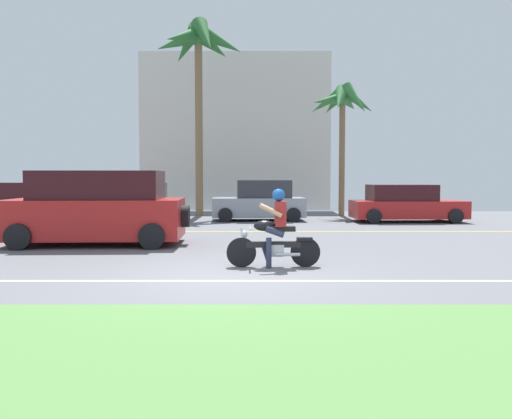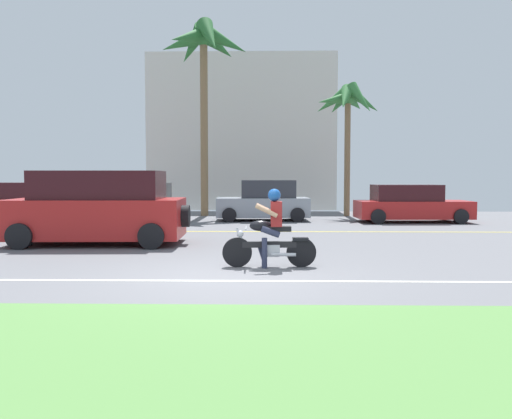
# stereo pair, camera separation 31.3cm
# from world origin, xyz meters

# --- Properties ---
(ground) EXTENTS (56.00, 30.00, 0.04)m
(ground) POSITION_xyz_m (0.00, 3.00, -0.02)
(ground) COLOR slate
(grass_median) EXTENTS (56.00, 3.80, 0.06)m
(grass_median) POSITION_xyz_m (0.00, -4.10, 0.03)
(grass_median) COLOR #548442
(grass_median) RESTS_ON ground
(lane_line_near) EXTENTS (50.40, 0.12, 0.01)m
(lane_line_near) POSITION_xyz_m (0.00, -0.29, 0.00)
(lane_line_near) COLOR silver
(lane_line_near) RESTS_ON ground
(lane_line_far) EXTENTS (50.40, 0.12, 0.01)m
(lane_line_far) POSITION_xyz_m (0.00, 7.88, 0.00)
(lane_line_far) COLOR yellow
(lane_line_far) RESTS_ON ground
(motorcyclist) EXTENTS (1.83, 0.60, 1.53)m
(motorcyclist) POSITION_xyz_m (0.78, 1.13, 0.65)
(motorcyclist) COLOR black
(motorcyclist) RESTS_ON ground
(suv_nearby) EXTENTS (4.68, 2.41, 1.91)m
(suv_nearby) POSITION_xyz_m (-3.70, 4.63, 0.93)
(suv_nearby) COLOR #AD1E1E
(suv_nearby) RESTS_ON ground
(parked_car_0) EXTENTS (3.90, 1.90, 1.53)m
(parked_car_0) POSITION_xyz_m (-9.07, 12.28, 0.71)
(parked_car_0) COLOR #AD1E1E
(parked_car_0) RESTS_ON ground
(parked_car_1) EXTENTS (3.62, 1.80, 1.52)m
(parked_car_1) POSITION_xyz_m (-4.37, 11.78, 0.71)
(parked_car_1) COLOR white
(parked_car_1) RESTS_ON ground
(parked_car_2) EXTENTS (3.77, 2.07, 1.62)m
(parked_car_2) POSITION_xyz_m (0.58, 12.33, 0.75)
(parked_car_2) COLOR #8C939E
(parked_car_2) RESTS_ON ground
(parked_car_3) EXTENTS (4.37, 2.04, 1.45)m
(parked_car_3) POSITION_xyz_m (6.27, 11.65, 0.68)
(parked_car_3) COLOR #AD1E1E
(parked_car_3) RESTS_ON ground
(palm_tree_0) EXTENTS (4.15, 3.85, 8.70)m
(palm_tree_0) POSITION_xyz_m (-2.16, 14.85, 7.36)
(palm_tree_0) COLOR brown
(palm_tree_0) RESTS_ON ground
(palm_tree_1) EXTENTS (3.13, 3.11, 5.90)m
(palm_tree_1) POSITION_xyz_m (4.23, 14.83, 4.92)
(palm_tree_1) COLOR brown
(palm_tree_1) RESTS_ON ground
(motorcyclist_distant) EXTENTS (1.40, 0.94, 1.35)m
(motorcyclist_distant) POSITION_xyz_m (-5.61, 8.22, 0.57)
(motorcyclist_distant) COLOR black
(motorcyclist_distant) RESTS_ON ground
(building_far) EXTENTS (10.05, 4.00, 8.27)m
(building_far) POSITION_xyz_m (-0.68, 21.00, 4.14)
(building_far) COLOR beige
(building_far) RESTS_ON ground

